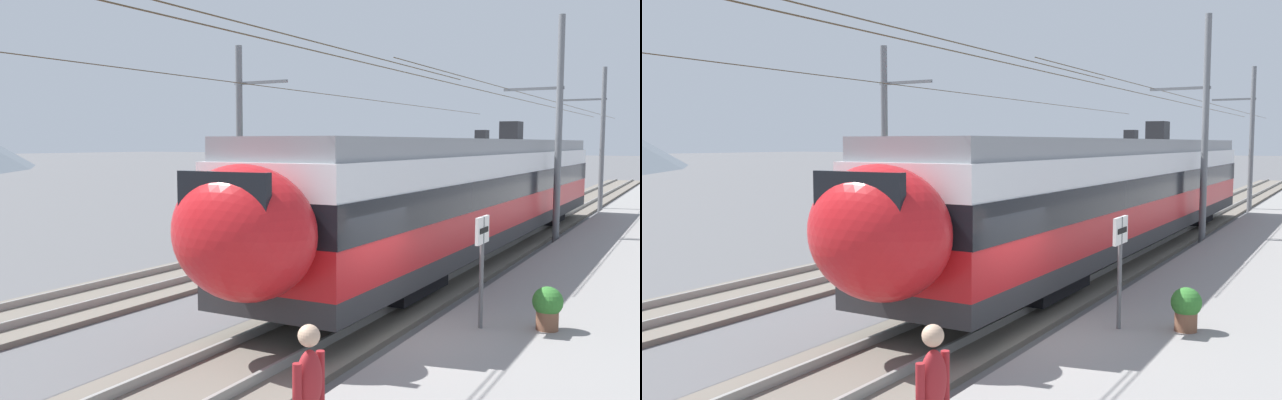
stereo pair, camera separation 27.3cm
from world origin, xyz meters
TOP-DOWN VIEW (x-y plane):
  - ground_plane at (0.00, 0.00)m, footprint 400.00×400.00m
  - track_near at (0.00, 1.34)m, footprint 120.00×3.00m
  - track_far at (0.00, 7.24)m, footprint 120.00×3.00m
  - train_near_platform at (10.76, 1.34)m, footprint 27.30×2.89m
  - train_far_track at (26.02, 7.24)m, footprint 35.02×2.91m
  - catenary_mast_mid at (14.59, -0.39)m, footprint 45.79×2.16m
  - catenary_mast_east at (26.81, -0.38)m, footprint 45.79×2.16m
  - catenary_mast_far_side at (8.24, 8.93)m, footprint 45.79×2.14m
  - platform_sign at (1.21, -1.63)m, footprint 0.70×0.08m
  - passenger_walking at (-5.42, -1.86)m, footprint 0.53×0.22m
  - potted_plant_platform_edge at (1.68, -2.73)m, footprint 0.55×0.55m

SIDE VIEW (x-z plane):
  - ground_plane at x=0.00m, z-range 0.00..0.00m
  - track_near at x=0.00m, z-range -0.07..0.21m
  - track_far at x=0.00m, z-range -0.07..0.21m
  - potted_plant_platform_edge at x=1.68m, z-range 0.37..1.18m
  - passenger_walking at x=-5.42m, z-range 0.41..2.10m
  - platform_sign at x=1.21m, z-range 0.80..2.88m
  - train_near_platform at x=10.76m, z-range 0.09..4.36m
  - train_far_track at x=26.02m, z-range 0.10..4.37m
  - catenary_mast_far_side at x=8.24m, z-range 0.22..7.33m
  - catenary_mast_east at x=26.81m, z-range 0.20..7.84m
  - catenary_mast_mid at x=14.59m, z-range 0.13..8.44m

